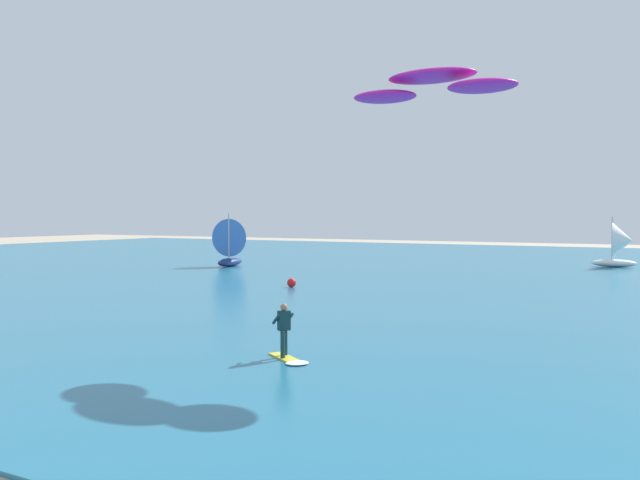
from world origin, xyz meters
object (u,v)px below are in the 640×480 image
object	(u,v)px
kitesurfer	(287,339)
kite	(432,85)
marker_buoy	(292,283)
sailboat_heeled_over	(621,244)
sailboat_mid_left	(233,242)

from	to	relation	value
kitesurfer	kite	world-z (taller)	kite
kite	marker_buoy	distance (m)	20.55
kite	sailboat_heeled_over	bearing A→B (deg)	86.09
marker_buoy	kitesurfer	bearing A→B (deg)	-59.07
kite	sailboat_mid_left	world-z (taller)	kite
sailboat_heeled_over	sailboat_mid_left	distance (m)	32.83
sailboat_heeled_over	sailboat_mid_left	size ratio (longest dim) A/B	0.93
kitesurfer	marker_buoy	xyz separation A→B (m)	(-10.28, 17.16, -0.33)
sailboat_heeled_over	sailboat_mid_left	world-z (taller)	sailboat_mid_left
sailboat_mid_left	marker_buoy	bearing A→B (deg)	-42.38
sailboat_mid_left	sailboat_heeled_over	bearing A→B (deg)	25.84
kite	sailboat_mid_left	bearing A→B (deg)	136.56
sailboat_heeled_over	kitesurfer	bearing A→B (deg)	-97.61
kite	marker_buoy	world-z (taller)	kite
kite	marker_buoy	size ratio (longest dim) A/B	10.47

